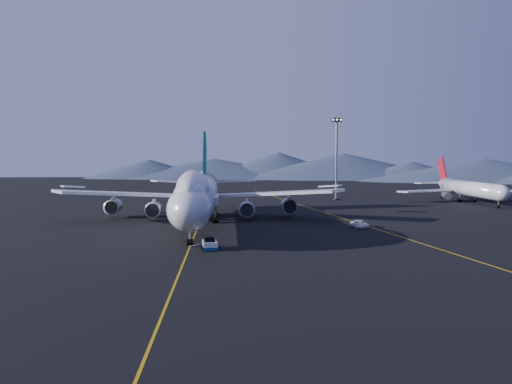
{
  "coord_description": "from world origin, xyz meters",
  "views": [
    {
      "loc": [
        5.42,
        -110.31,
        13.34
      ],
      "look_at": [
        11.35,
        4.58,
        6.0
      ],
      "focal_mm": 40.0,
      "sensor_mm": 36.0,
      "label": 1
    }
  ],
  "objects_px": {
    "pushback_tug": "(210,245)",
    "floodlight_mast": "(336,159)",
    "service_van": "(360,224)",
    "boeing_747": "(199,195)",
    "second_jet": "(468,189)"
  },
  "relations": [
    {
      "from": "second_jet",
      "to": "floodlight_mast",
      "type": "height_order",
      "value": "floodlight_mast"
    },
    {
      "from": "boeing_747",
      "to": "floodlight_mast",
      "type": "distance_m",
      "value": 71.38
    },
    {
      "from": "pushback_tug",
      "to": "second_jet",
      "type": "height_order",
      "value": "second_jet"
    },
    {
      "from": "service_van",
      "to": "floodlight_mast",
      "type": "distance_m",
      "value": 68.09
    },
    {
      "from": "service_van",
      "to": "floodlight_mast",
      "type": "xyz_separation_m",
      "value": [
        8.44,
        66.53,
        11.78
      ]
    },
    {
      "from": "service_van",
      "to": "boeing_747",
      "type": "bearing_deg",
      "value": 164.2
    },
    {
      "from": "pushback_tug",
      "to": "boeing_747",
      "type": "bearing_deg",
      "value": 90.3
    },
    {
      "from": "second_jet",
      "to": "floodlight_mast",
      "type": "xyz_separation_m",
      "value": [
        -35.93,
        11.01,
        8.53
      ]
    },
    {
      "from": "service_van",
      "to": "pushback_tug",
      "type": "bearing_deg",
      "value": -142.95
    },
    {
      "from": "pushback_tug",
      "to": "second_jet",
      "type": "relative_size",
      "value": 0.1
    },
    {
      "from": "boeing_747",
      "to": "service_van",
      "type": "height_order",
      "value": "boeing_747"
    },
    {
      "from": "second_jet",
      "to": "boeing_747",
      "type": "bearing_deg",
      "value": -122.45
    },
    {
      "from": "boeing_747",
      "to": "pushback_tug",
      "type": "bearing_deg",
      "value": -84.2
    },
    {
      "from": "pushback_tug",
      "to": "floodlight_mast",
      "type": "height_order",
      "value": "floodlight_mast"
    },
    {
      "from": "pushback_tug",
      "to": "floodlight_mast",
      "type": "relative_size",
      "value": 0.18
    }
  ]
}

